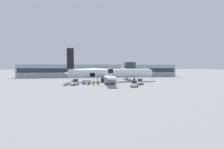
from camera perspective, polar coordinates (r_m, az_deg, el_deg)
The scene contains 16 objects.
ground_plane at distance 44.88m, azimuth -2.55°, elevation -3.79°, with size 500.00×500.00×0.00m, color gray.
terminal_strip at distance 78.74m, azimuth -4.70°, elevation 1.65°, with size 84.14×12.57×6.67m.
jet_bridge_stub at distance 58.73m, azimuth 6.41°, elevation 3.16°, with size 4.02×12.21×7.32m.
airplane at distance 50.67m, azimuth -1.37°, elevation 0.43°, with size 33.01×30.48×12.11m.
baggage_tug_lead at distance 38.36m, azimuth 9.24°, elevation -3.95°, with size 2.66×3.60×1.65m.
baggage_tug_mid at distance 42.54m, azimuth -15.22°, elevation -3.29°, with size 2.48×3.00×1.76m.
baggage_tug_rear at distance 42.98m, azimuth 11.37°, elevation -3.17°, with size 3.03×3.00×1.75m.
baggage_cart_loading at distance 44.41m, azimuth -10.53°, elevation -3.11°, with size 3.52×2.37×1.18m.
ground_crew_loader_a at distance 41.48m, azimuth -5.60°, elevation -3.19°, with size 0.49×0.55×1.62m.
ground_crew_loader_b at distance 44.82m, azimuth -6.07°, elevation -2.57°, with size 0.50×0.64×1.84m.
ground_crew_driver at distance 46.79m, azimuth -14.05°, elevation -2.47°, with size 0.55×0.55×1.73m.
ground_crew_supervisor at distance 41.48m, azimuth -7.67°, elevation -3.14°, with size 0.50×0.59×1.70m.
ground_crew_helper at distance 43.03m, azimuth -7.69°, elevation -3.00°, with size 0.40×0.55×1.58m.
suitcase_on_tarmac_upright at distance 42.04m, azimuth -9.72°, elevation -3.93°, with size 0.37×0.29×0.65m.
safety_cone_nose at distance 53.75m, azimuth 17.35°, elevation -2.43°, with size 0.60×0.60×0.68m.
safety_cone_engine_left at distance 34.72m, azimuth 1.30°, elevation -5.29°, with size 0.55×0.55×0.71m.
Camera 1 is at (-3.83, -44.38, 5.46)m, focal length 22.00 mm.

